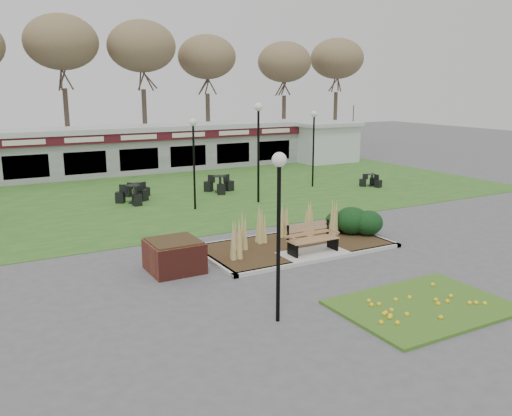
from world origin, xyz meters
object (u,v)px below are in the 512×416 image
bistro_set_c (220,187)px  bistro_set_d (371,182)px  lamp_post_far_right (314,132)px  patio_umbrella (353,135)px  lamp_post_mid_left (193,144)px  brick_planter (174,255)px  bistro_set_a (133,197)px  lamp_post_near_left (279,200)px  service_hut (325,142)px  lamp_post_mid_right (258,130)px  food_pavilion (132,149)px  bistro_set_b (137,192)px  park_bench (312,238)px

bistro_set_c → bistro_set_d: (7.95, -2.49, -0.06)m
lamp_post_far_right → patio_umbrella: lamp_post_far_right is taller
lamp_post_far_right → lamp_post_mid_left: bearing=-165.5°
bistro_set_c → patio_umbrella: patio_umbrella is taller
brick_planter → bistro_set_a: 9.97m
bistro_set_d → lamp_post_near_left: bearing=-137.6°
bistro_set_a → bistro_set_d: bistro_set_a is taller
service_hut → bistro_set_d: 9.97m
service_hut → lamp_post_near_left: (-17.06, -21.50, 1.44)m
lamp_post_far_right → bistro_set_d: size_ratio=3.31×
lamp_post_mid_right → bistro_set_d: size_ratio=3.76×
bistro_set_c → bistro_set_d: 8.33m
lamp_post_mid_left → patio_umbrella: (16.68, 9.74, -1.09)m
service_hut → bistro_set_a: size_ratio=2.75×
lamp_post_mid_right → food_pavilion: bearing=101.9°
lamp_post_mid_right → bistro_set_c: 4.40m
brick_planter → bistro_set_b: 11.31m
bistro_set_c → patio_umbrella: bearing=25.6°
lamp_post_near_left → bistro_set_b: size_ratio=3.12×
lamp_post_mid_right → bistro_set_a: lamp_post_mid_right is taller
park_bench → lamp_post_mid_left: lamp_post_mid_left is taller
lamp_post_mid_left → bistro_set_b: bearing=110.9°
lamp_post_far_right → bistro_set_b: 9.75m
park_bench → brick_planter: bearing=170.3°
bistro_set_a → patio_umbrella: size_ratio=0.56×
lamp_post_near_left → bistro_set_d: bearing=42.4°
service_hut → bistro_set_c: size_ratio=2.82×
service_hut → lamp_post_mid_left: size_ratio=1.10×
lamp_post_near_left → patio_umbrella: 29.08m
food_pavilion → service_hut: (13.50, -1.96, -0.03)m
park_bench → patio_umbrella: (16.00, 17.75, 1.24)m
park_bench → food_pavilion: (0.00, 19.71, 0.89)m
lamp_post_near_left → lamp_post_mid_left: size_ratio=0.99×
bistro_set_b → bistro_set_a: bearing=-114.1°
lamp_post_mid_left → patio_umbrella: lamp_post_mid_left is taller
service_hut → park_bench: bearing=-127.3°
lamp_post_mid_right → lamp_post_mid_left: bearing=178.1°
brick_planter → lamp_post_mid_left: size_ratio=0.37×
service_hut → bistro_set_d: service_hut is taller
food_pavilion → lamp_post_mid_right: bearing=-78.1°
service_hut → lamp_post_mid_left: bearing=-145.5°
lamp_post_mid_right → patio_umbrella: lamp_post_mid_right is taller
bistro_set_b → bistro_set_c: 4.17m
brick_planter → bistro_set_c: 12.07m
service_hut → bistro_set_a: bearing=-156.1°
food_pavilion → bistro_set_b: (-2.14, -7.89, -1.23)m
lamp_post_near_left → park_bench: bearing=46.5°
lamp_post_near_left → patio_umbrella: lamp_post_near_left is taller
service_hut → bistro_set_c: (-11.55, -6.73, -1.15)m
service_hut → bistro_set_a: (-16.20, -7.18, -1.15)m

